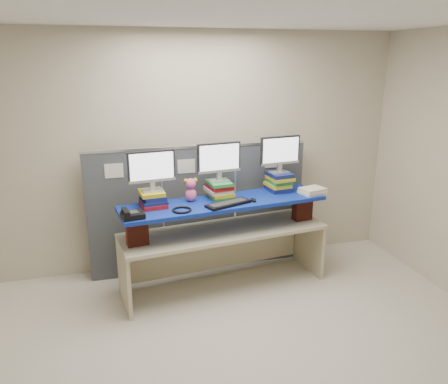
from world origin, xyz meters
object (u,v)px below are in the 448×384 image
object	(u,v)px
desk	(224,241)
blue_board	(224,203)
keyboard	(228,204)
monitor_right	(280,152)
monitor_left	(152,168)
desk_phone	(132,215)
monitor_center	(219,160)

from	to	relation	value
desk	blue_board	world-z (taller)	blue_board
desk	keyboard	xyz separation A→B (m)	(0.01, -0.14, 0.48)
monitor_right	blue_board	bearing A→B (deg)	-170.79
monitor_left	desk_phone	size ratio (longest dim) A/B	2.04
blue_board	monitor_right	xyz separation A→B (m)	(0.71, 0.21, 0.47)
desk	keyboard	size ratio (longest dim) A/B	4.50
monitor_right	desk_phone	xyz separation A→B (m)	(-1.70, -0.48, -0.42)
monitor_left	monitor_center	xyz separation A→B (m)	(0.72, 0.09, 0.03)
desk	desk_phone	distance (m)	1.14
blue_board	monitor_center	distance (m)	0.46
monitor_center	monitor_right	size ratio (longest dim) A/B	1.00
monitor_right	desk_phone	bearing A→B (deg)	-171.34
desk	desk_phone	world-z (taller)	desk_phone
blue_board	desk_phone	size ratio (longest dim) A/B	9.38
monitor_right	desk_phone	distance (m)	1.81
keyboard	blue_board	bearing A→B (deg)	71.86
keyboard	desk	bearing A→B (deg)	71.86
desk	monitor_center	bearing A→B (deg)	94.46
monitor_center	desk_phone	size ratio (longest dim) A/B	2.04
desk	keyboard	distance (m)	0.50
desk	monitor_left	size ratio (longest dim) A/B	4.80
monitor_center	monitor_right	world-z (taller)	monitor_right
monitor_center	monitor_right	bearing A→B (deg)	-0.00
monitor_center	monitor_left	bearing A→B (deg)	180.00
blue_board	desk_phone	xyz separation A→B (m)	(-0.99, -0.27, 0.05)
desk	monitor_center	xyz separation A→B (m)	(-0.02, 0.12, 0.89)
desk	keyboard	bearing A→B (deg)	-94.45
desk	blue_board	size ratio (longest dim) A/B	1.04
desk	desk_phone	bearing A→B (deg)	-171.74
monitor_left	monitor_right	distance (m)	1.47
desk	monitor_center	world-z (taller)	monitor_center
monitor_right	desk	bearing A→B (deg)	-170.79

